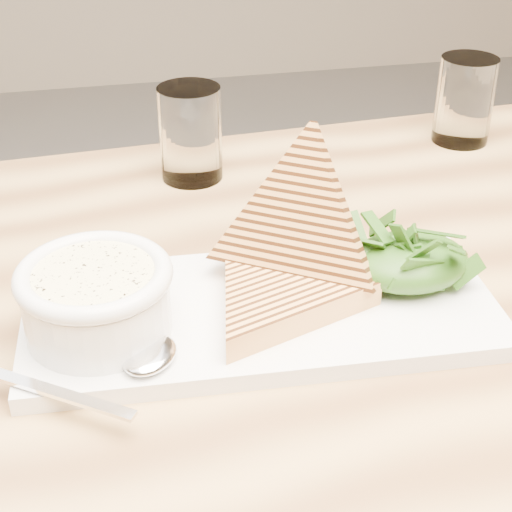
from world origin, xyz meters
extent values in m
cube|color=#B2874D|center=(-0.06, 0.17, 0.75)|extent=(1.18, 0.83, 0.04)
cube|color=white|center=(-0.16, 0.15, 0.78)|extent=(0.40, 0.20, 0.02)
cylinder|color=white|center=(-0.29, 0.14, 0.81)|extent=(0.11, 0.11, 0.04)
cylinder|color=beige|center=(-0.29, 0.14, 0.83)|extent=(0.10, 0.10, 0.01)
torus|color=white|center=(-0.29, 0.14, 0.84)|extent=(0.12, 0.12, 0.01)
ellipsoid|color=#1C460F|center=(-0.03, 0.16, 0.80)|extent=(0.10, 0.08, 0.04)
ellipsoid|color=silver|center=(-0.25, 0.09, 0.79)|extent=(0.06, 0.06, 0.01)
cube|color=silver|center=(-0.32, 0.07, 0.79)|extent=(0.11, 0.08, 0.00)
cylinder|color=white|center=(-0.17, 0.43, 0.82)|extent=(0.07, 0.07, 0.11)
cylinder|color=white|center=(0.17, 0.46, 0.82)|extent=(0.07, 0.07, 0.10)
camera|label=1|loc=(-0.27, -0.37, 1.16)|focal=55.00mm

